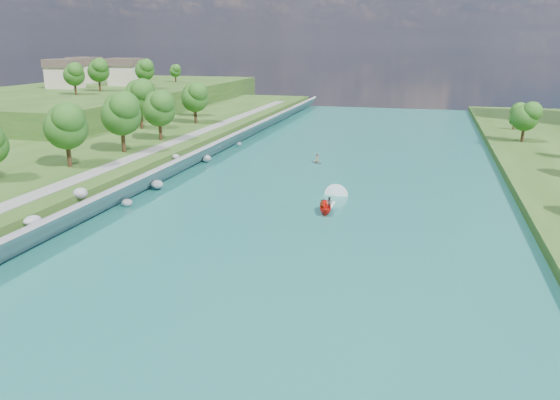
% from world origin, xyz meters
% --- Properties ---
extents(ground, '(260.00, 260.00, 0.00)m').
position_xyz_m(ground, '(0.00, 0.00, 0.00)').
color(ground, '#2D5119').
rests_on(ground, ground).
extents(river_water, '(55.00, 240.00, 0.10)m').
position_xyz_m(river_water, '(0.00, 20.00, 0.05)').
color(river_water, '#1A6253').
rests_on(river_water, ground).
extents(berm_west, '(45.00, 240.00, 3.50)m').
position_xyz_m(berm_west, '(-50.00, 20.00, 1.75)').
color(berm_west, '#2D5119').
rests_on(berm_west, ground).
extents(ridge_west, '(60.00, 120.00, 9.00)m').
position_xyz_m(ridge_west, '(-82.50, 95.00, 4.50)').
color(ridge_west, '#2D5119').
rests_on(ridge_west, ground).
extents(riprap_bank, '(4.26, 236.00, 4.56)m').
position_xyz_m(riprap_bank, '(-25.86, 19.15, 1.80)').
color(riprap_bank, slate).
rests_on(riprap_bank, ground).
extents(riverside_path, '(3.00, 200.00, 0.10)m').
position_xyz_m(riverside_path, '(-32.50, 20.00, 3.55)').
color(riverside_path, gray).
rests_on(riverside_path, berm_west).
extents(ridge_houses, '(29.50, 29.50, 8.40)m').
position_xyz_m(ridge_houses, '(-88.67, 100.00, 13.31)').
color(ridge_houses, beige).
rests_on(ridge_houses, ridge_west).
extents(trees_west, '(18.29, 148.73, 12.85)m').
position_xyz_m(trees_west, '(-40.94, 17.40, 8.90)').
color(trees_west, '#1D4713').
rests_on(trees_west, berm_west).
extents(trees_ridge, '(17.35, 55.28, 10.45)m').
position_xyz_m(trees_ridge, '(-72.19, 88.42, 13.76)').
color(trees_ridge, '#1D4713').
rests_on(trees_ridge, ridge_west).
extents(motorboat, '(3.60, 18.94, 2.12)m').
position_xyz_m(motorboat, '(2.20, 15.76, 0.78)').
color(motorboat, red).
rests_on(motorboat, river_water).
extents(raft, '(3.05, 3.01, 1.70)m').
position_xyz_m(raft, '(-5.10, 44.86, 0.48)').
color(raft, '#93969B').
rests_on(raft, river_water).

